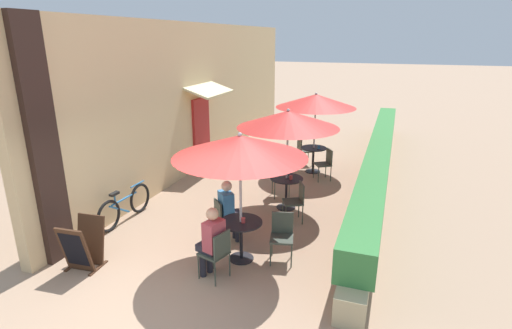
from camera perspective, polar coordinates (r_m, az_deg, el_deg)
The scene contains 23 objects.
ground_plane at distance 6.47m, azimuth -14.02°, elevation -18.85°, with size 120.00×120.00×0.00m, color #9E7F66.
cafe_facade_wall at distance 12.52m, azimuth -7.44°, elevation 9.75°, with size 0.98×13.91×4.20m.
planter_hedge at distance 11.57m, azimuth 17.10°, elevation 0.55°, with size 0.60×12.91×1.01m.
patio_table_near at distance 7.11m, azimuth -2.15°, elevation -9.67°, with size 0.75×0.75×0.74m.
patio_umbrella_near at distance 6.54m, azimuth -2.30°, elevation 2.62°, with size 2.25×2.25×2.33m.
cafe_chair_near_left at distance 7.70m, azimuth -4.65°, elevation -7.57°, with size 0.57×0.57×0.87m.
seated_patron_near_left at distance 7.66m, azimuth -3.89°, elevation -6.28°, with size 0.51×0.51×1.25m.
cafe_chair_near_right at distance 6.60m, azimuth -5.57°, elevation -12.20°, with size 0.50×0.50×0.87m.
seated_patron_near_right at distance 6.58m, azimuth -6.36°, elevation -10.61°, with size 0.48×0.42×1.25m.
cafe_chair_near_back at distance 7.12m, azimuth 3.74°, elevation -9.75°, with size 0.48×0.48×0.87m.
coffee_cup_near at distance 6.96m, azimuth -1.81°, elevation -7.96°, with size 0.07×0.07×0.09m.
patio_table_mid at distance 9.19m, azimuth 4.36°, elevation -3.17°, with size 0.75×0.75×0.74m.
patio_umbrella_mid at distance 8.76m, azimuth 4.60°, elevation 6.46°, with size 2.25×2.25×2.33m.
cafe_chair_mid_left at distance 8.56m, azimuth 5.78°, elevation -4.91°, with size 0.54×0.54×0.87m.
cafe_chair_mid_right at distance 9.84m, azimuth 3.13°, elevation -1.78°, with size 0.54×0.54×0.87m.
coffee_cup_mid at distance 9.02m, azimuth 5.01°, elevation -1.87°, with size 0.07×0.07×0.09m.
patio_table_far at distance 11.77m, azimuth 8.20°, elevation 1.41°, with size 0.75×0.75×0.74m.
patio_umbrella_far at distance 11.43m, azimuth 8.55°, elevation 8.98°, with size 2.25×2.25×2.33m.
cafe_chair_far_left at distance 12.39m, azimuth 6.69°, elevation 2.25°, with size 0.55×0.55×0.87m.
cafe_chair_far_right at distance 11.17m, azimuth 9.87°, elevation 0.37°, with size 0.55×0.55×0.87m.
coffee_cup_far at distance 11.60m, azimuth 8.95°, elevation 2.46°, with size 0.07×0.07×0.09m.
bicycle_leaning at distance 9.03m, azimuth -18.22°, elevation -5.66°, with size 0.11×1.70×0.76m.
menu_board at distance 7.53m, azimuth -23.46°, elevation -10.50°, with size 0.57×0.67×0.86m.
Camera 1 is at (3.08, -4.24, 3.80)m, focal length 28.00 mm.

